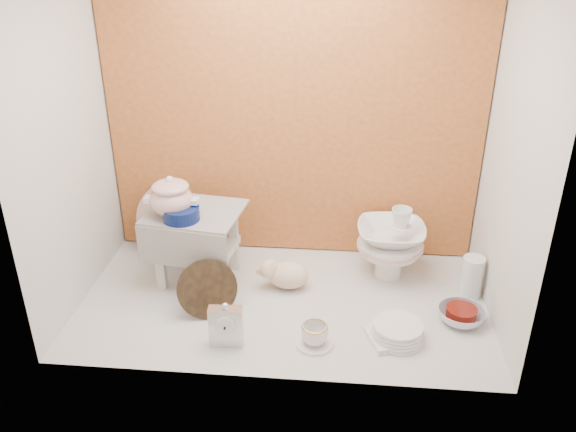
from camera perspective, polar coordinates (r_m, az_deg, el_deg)
name	(u,v)px	position (r m, az deg, el deg)	size (l,w,h in m)	color
ground	(283,301)	(2.69, -0.47, -8.20)	(1.80, 1.80, 0.00)	silver
niche_shell	(287,86)	(2.47, -0.12, 12.36)	(1.86, 1.03, 1.53)	#C96A32
step_stool	(198,245)	(2.80, -8.68, -2.78)	(0.41, 0.35, 0.36)	silver
soup_tureen	(171,196)	(2.65, -11.16, 1.89)	(0.23, 0.23, 0.19)	white
cobalt_bowl	(181,214)	(2.64, -10.22, 0.23)	(0.16, 0.16, 0.06)	#0A174C
floral_platter	(173,216)	(3.09, -11.01, -0.04)	(0.36, 0.10, 0.36)	silver
blue_white_vase	(180,234)	(3.04, -10.37, -1.72)	(0.22, 0.22, 0.23)	white
lacquer_tray	(207,289)	(2.57, -7.77, -6.95)	(0.26, 0.10, 0.25)	black
mantel_clock	(226,325)	(2.40, -5.97, -10.33)	(0.14, 0.05, 0.20)	silver
plush_pig	(288,275)	(2.75, 0.03, -5.66)	(0.24, 0.16, 0.14)	beige
teacup_saucer	(314,343)	(2.45, 2.55, -12.13)	(0.15, 0.15, 0.01)	white
gold_rim_teacup	(315,334)	(2.42, 2.57, -11.23)	(0.11, 0.11, 0.09)	white
lattice_dish	(390,337)	(2.50, 9.79, -11.35)	(0.18, 0.18, 0.02)	white
dinner_plate_stack	(397,331)	(2.49, 10.47, -10.85)	(0.22, 0.22, 0.07)	white
crystal_bowl	(461,316)	(2.66, 16.28, -9.17)	(0.20, 0.20, 0.06)	silver
clear_glass_vase	(472,277)	(2.80, 17.22, -5.61)	(0.10, 0.10, 0.20)	silver
porcelain_tower	(390,242)	(2.83, 9.80, -2.49)	(0.32, 0.32, 0.36)	white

